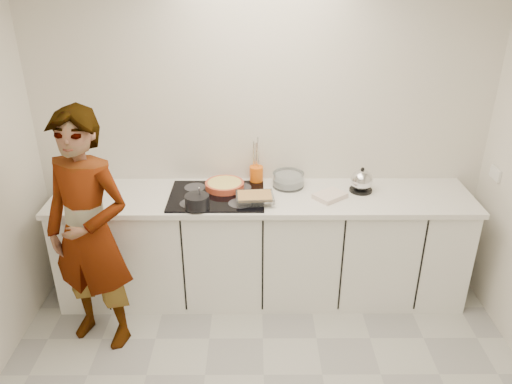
{
  "coord_description": "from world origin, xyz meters",
  "views": [
    {
      "loc": [
        -0.06,
        -2.17,
        2.59
      ],
      "look_at": [
        -0.05,
        1.05,
        1.05
      ],
      "focal_mm": 35.0,
      "sensor_mm": 36.0,
      "label": 1
    }
  ],
  "objects_px": {
    "baking_dish": "(255,198)",
    "saucepan": "(197,202)",
    "cook": "(89,234)",
    "tart_dish": "(225,185)",
    "kettle": "(361,181)",
    "hob": "(217,196)",
    "mixing_bowl": "(288,180)",
    "utensil_crock": "(256,175)"
  },
  "relations": [
    {
      "from": "baking_dish",
      "to": "saucepan",
      "type": "bearing_deg",
      "value": -165.85
    },
    {
      "from": "cook",
      "to": "baking_dish",
      "type": "bearing_deg",
      "value": 37.87
    },
    {
      "from": "tart_dish",
      "to": "kettle",
      "type": "height_order",
      "value": "kettle"
    },
    {
      "from": "baking_dish",
      "to": "kettle",
      "type": "height_order",
      "value": "kettle"
    },
    {
      "from": "baking_dish",
      "to": "kettle",
      "type": "relative_size",
      "value": 1.27
    },
    {
      "from": "hob",
      "to": "baking_dish",
      "type": "relative_size",
      "value": 2.47
    },
    {
      "from": "mixing_bowl",
      "to": "utensil_crock",
      "type": "relative_size",
      "value": 2.04
    },
    {
      "from": "baking_dish",
      "to": "kettle",
      "type": "xyz_separation_m",
      "value": [
        0.83,
        0.2,
        0.04
      ]
    },
    {
      "from": "tart_dish",
      "to": "saucepan",
      "type": "distance_m",
      "value": 0.38
    },
    {
      "from": "utensil_crock",
      "to": "cook",
      "type": "xyz_separation_m",
      "value": [
        -1.14,
        -0.77,
        -0.1
      ]
    },
    {
      "from": "kettle",
      "to": "utensil_crock",
      "type": "height_order",
      "value": "kettle"
    },
    {
      "from": "baking_dish",
      "to": "kettle",
      "type": "bearing_deg",
      "value": 13.59
    },
    {
      "from": "hob",
      "to": "mixing_bowl",
      "type": "xyz_separation_m",
      "value": [
        0.56,
        0.19,
        0.05
      ]
    },
    {
      "from": "hob",
      "to": "utensil_crock",
      "type": "xyz_separation_m",
      "value": [
        0.3,
        0.27,
        0.06
      ]
    },
    {
      "from": "baking_dish",
      "to": "tart_dish",
      "type": "bearing_deg",
      "value": 135.6
    },
    {
      "from": "baking_dish",
      "to": "kettle",
      "type": "distance_m",
      "value": 0.86
    },
    {
      "from": "hob",
      "to": "cook",
      "type": "xyz_separation_m",
      "value": [
        -0.83,
        -0.5,
        -0.04
      ]
    },
    {
      "from": "tart_dish",
      "to": "kettle",
      "type": "distance_m",
      "value": 1.07
    },
    {
      "from": "mixing_bowl",
      "to": "utensil_crock",
      "type": "xyz_separation_m",
      "value": [
        -0.25,
        0.08,
        0.01
      ]
    },
    {
      "from": "tart_dish",
      "to": "utensil_crock",
      "type": "xyz_separation_m",
      "value": [
        0.25,
        0.14,
        0.03
      ]
    },
    {
      "from": "mixing_bowl",
      "to": "cook",
      "type": "relative_size",
      "value": 0.16
    },
    {
      "from": "saucepan",
      "to": "cook",
      "type": "xyz_separation_m",
      "value": [
        -0.71,
        -0.29,
        -0.1
      ]
    },
    {
      "from": "mixing_bowl",
      "to": "baking_dish",
      "type": "bearing_deg",
      "value": -132.55
    },
    {
      "from": "utensil_crock",
      "to": "cook",
      "type": "bearing_deg",
      "value": -145.94
    },
    {
      "from": "tart_dish",
      "to": "baking_dish",
      "type": "relative_size",
      "value": 1.38
    },
    {
      "from": "cook",
      "to": "tart_dish",
      "type": "bearing_deg",
      "value": 53.73
    },
    {
      "from": "utensil_crock",
      "to": "saucepan",
      "type": "bearing_deg",
      "value": -131.95
    },
    {
      "from": "saucepan",
      "to": "hob",
      "type": "bearing_deg",
      "value": 59.12
    },
    {
      "from": "saucepan",
      "to": "utensil_crock",
      "type": "height_order",
      "value": "saucepan"
    },
    {
      "from": "saucepan",
      "to": "cook",
      "type": "bearing_deg",
      "value": -157.66
    },
    {
      "from": "tart_dish",
      "to": "baking_dish",
      "type": "bearing_deg",
      "value": -44.4
    },
    {
      "from": "saucepan",
      "to": "tart_dish",
      "type": "bearing_deg",
      "value": 61.86
    },
    {
      "from": "baking_dish",
      "to": "cook",
      "type": "distance_m",
      "value": 1.19
    },
    {
      "from": "cook",
      "to": "saucepan",
      "type": "bearing_deg",
      "value": 40.81
    },
    {
      "from": "mixing_bowl",
      "to": "utensil_crock",
      "type": "height_order",
      "value": "utensil_crock"
    },
    {
      "from": "kettle",
      "to": "utensil_crock",
      "type": "bearing_deg",
      "value": 168.09
    },
    {
      "from": "tart_dish",
      "to": "utensil_crock",
      "type": "bearing_deg",
      "value": 29.56
    },
    {
      "from": "saucepan",
      "to": "mixing_bowl",
      "type": "bearing_deg",
      "value": 30.12
    },
    {
      "from": "saucepan",
      "to": "baking_dish",
      "type": "distance_m",
      "value": 0.43
    },
    {
      "from": "mixing_bowl",
      "to": "utensil_crock",
      "type": "distance_m",
      "value": 0.27
    },
    {
      "from": "hob",
      "to": "saucepan",
      "type": "relative_size",
      "value": 3.27
    },
    {
      "from": "saucepan",
      "to": "cook",
      "type": "relative_size",
      "value": 0.13
    }
  ]
}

